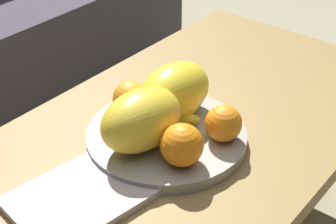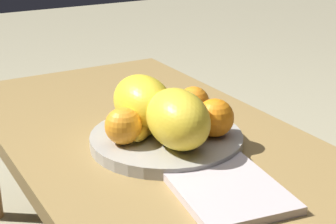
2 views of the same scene
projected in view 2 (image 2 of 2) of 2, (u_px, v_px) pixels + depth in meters
The scene contains 9 objects.
coffee_table at pixel (155, 154), 1.21m from camera, with size 1.18×0.62×0.42m.
fruit_bowl at pixel (168, 139), 1.15m from camera, with size 0.33×0.33×0.03m, color #A29F95.
melon_large_front at pixel (178, 119), 1.07m from camera, with size 0.18×0.12×0.12m, color yellow.
melon_smaller_beside at pixel (143, 102), 1.16m from camera, with size 0.18×0.12×0.12m, color yellow.
orange_front at pixel (215, 118), 1.12m from camera, with size 0.08×0.08×0.08m, color orange.
orange_left at pixel (123, 126), 1.09m from camera, with size 0.08×0.08×0.08m, color orange.
orange_right at pixel (194, 103), 1.22m from camera, with size 0.07×0.07×0.07m, color orange.
banana_bunch at pixel (150, 121), 1.14m from camera, with size 0.17×0.15×0.06m.
magazine at pixel (224, 187), 0.97m from camera, with size 0.25×0.18×0.02m, color beige.
Camera 2 is at (-0.97, 0.52, 0.90)m, focal length 57.17 mm.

